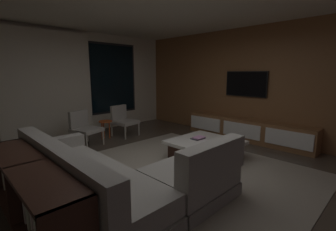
# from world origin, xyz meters

# --- Properties ---
(floor) EXTENTS (9.20, 9.20, 0.00)m
(floor) POSITION_xyz_m (0.00, 0.00, 0.00)
(floor) COLOR #473D33
(back_wall_with_window) EXTENTS (6.60, 0.30, 2.70)m
(back_wall_with_window) POSITION_xyz_m (-0.06, 3.62, 1.34)
(back_wall_with_window) COLOR beige
(back_wall_with_window) RESTS_ON floor
(media_wall) EXTENTS (0.12, 7.80, 2.70)m
(media_wall) POSITION_xyz_m (3.06, 0.00, 1.35)
(media_wall) COLOR brown
(media_wall) RESTS_ON floor
(area_rug) EXTENTS (3.20, 3.80, 0.01)m
(area_rug) POSITION_xyz_m (0.35, -0.10, 0.01)
(area_rug) COLOR gray
(area_rug) RESTS_ON floor
(sectional_couch) EXTENTS (1.98, 2.50, 0.82)m
(sectional_couch) POSITION_xyz_m (-0.98, -0.12, 0.29)
(sectional_couch) COLOR gray
(sectional_couch) RESTS_ON floor
(coffee_table) EXTENTS (1.16, 1.16, 0.36)m
(coffee_table) POSITION_xyz_m (1.03, 0.01, 0.19)
(coffee_table) COLOR #3B2219
(coffee_table) RESTS_ON floor
(book_stack_on_coffee_table) EXTENTS (0.26, 0.18, 0.04)m
(book_stack_on_coffee_table) POSITION_xyz_m (1.04, 0.18, 0.38)
(book_stack_on_coffee_table) COLOR #3D3840
(book_stack_on_coffee_table) RESTS_ON coffee_table
(accent_chair_near_window) EXTENTS (0.62, 0.64, 0.78)m
(accent_chair_near_window) POSITION_xyz_m (0.91, 2.57, 0.43)
(accent_chair_near_window) COLOR #B2ADA0
(accent_chair_near_window) RESTS_ON floor
(accent_chair_by_curtain) EXTENTS (0.68, 0.69, 0.78)m
(accent_chair_by_curtain) POSITION_xyz_m (-0.19, 2.45, 0.43)
(accent_chair_by_curtain) COLOR #B2ADA0
(accent_chair_by_curtain) RESTS_ON floor
(side_stool) EXTENTS (0.32, 0.32, 0.46)m
(side_stool) POSITION_xyz_m (0.40, 2.56, 0.37)
(side_stool) COLOR #BF4C1E
(side_stool) RESTS_ON floor
(media_console) EXTENTS (0.46, 3.10, 0.52)m
(media_console) POSITION_xyz_m (2.77, 0.05, 0.25)
(media_console) COLOR brown
(media_console) RESTS_ON floor
(mounted_tv) EXTENTS (0.05, 1.05, 0.61)m
(mounted_tv) POSITION_xyz_m (2.95, 0.25, 1.35)
(mounted_tv) COLOR black
(console_table_behind_couch) EXTENTS (0.40, 2.10, 0.74)m
(console_table_behind_couch) POSITION_xyz_m (-1.90, 0.01, 0.41)
(console_table_behind_couch) COLOR #3B2219
(console_table_behind_couch) RESTS_ON floor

